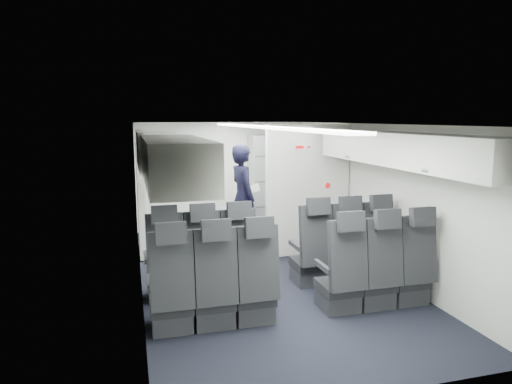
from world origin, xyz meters
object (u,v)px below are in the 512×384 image
seat_row_mid (299,283)px  carry_on_bag (160,151)px  seat_row_front (275,259)px  flight_attendant (243,198)px  galley_unit (271,182)px  boarding_door (141,197)px

seat_row_mid → carry_on_bag: carry_on_bag is taller
seat_row_mid → carry_on_bag: size_ratio=8.62×
seat_row_front → seat_row_mid: size_ratio=1.00×
seat_row_mid → carry_on_bag: bearing=133.8°
seat_row_mid → flight_attendant: (0.03, 2.78, 0.50)m
seat_row_mid → galley_unit: 4.30m
seat_row_mid → galley_unit: size_ratio=1.75×
seat_row_front → flight_attendant: (0.03, 1.88, 0.50)m
flight_attendant → carry_on_bag: (-1.43, -1.33, 0.91)m
boarding_door → seat_row_front: bearing=-51.8°
boarding_door → seat_row_mid: bearing=-61.2°
seat_row_mid → carry_on_bag: 2.46m
boarding_door → galley_unit: bearing=24.3°
flight_attendant → carry_on_bag: size_ratio=4.67×
flight_attendant → galley_unit: bearing=-42.4°
galley_unit → boarding_door: size_ratio=1.02×
seat_row_front → flight_attendant: size_ratio=1.85×
galley_unit → carry_on_bag: 3.68m
seat_row_mid → carry_on_bag: (-1.40, 1.46, 1.41)m
seat_row_mid → flight_attendant: bearing=89.4°
galley_unit → boarding_door: bearing=-155.7°
carry_on_bag → seat_row_front: bearing=-30.4°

